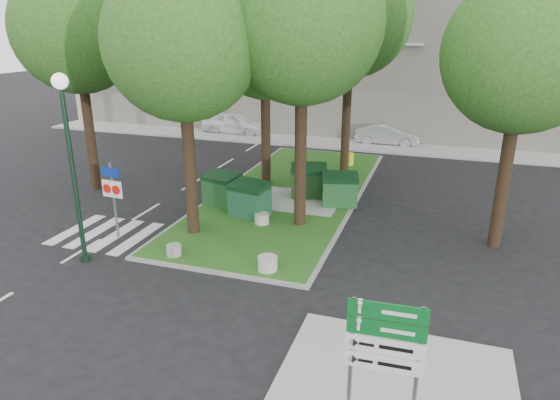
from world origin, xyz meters
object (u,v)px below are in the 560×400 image
at_px(tree_median_mid, 267,33).
at_px(tree_street_right, 529,38).
at_px(tree_street_left, 77,17).
at_px(traffic_sign_pole, 113,190).
at_px(dumpster_c, 309,181).
at_px(litter_bin, 350,159).
at_px(bollard_mid, 262,218).
at_px(directional_sign, 385,349).
at_px(tree_median_near_right, 306,5).
at_px(tree_median_far, 354,2).
at_px(tree_median_near_left, 184,26).
at_px(dumpster_b, 249,199).
at_px(car_white, 235,123).
at_px(dumpster_a, 222,189).
at_px(bollard_left, 174,250).
at_px(bollard_right, 268,263).
at_px(dumpster_d, 340,190).
at_px(street_lamp, 70,148).
at_px(car_silver, 388,135).

relative_size(tree_median_mid, tree_street_right, 0.99).
xyz_separation_m(tree_street_left, traffic_sign_pole, (4.39, -4.65, -5.84)).
distance_m(dumpster_c, litter_bin, 5.77).
relative_size(bollard_mid, directional_sign, 0.20).
xyz_separation_m(tree_median_near_right, tree_median_far, (0.20, 7.50, 0.33)).
bearing_deg(litter_bin, tree_median_near_right, -90.95).
bearing_deg(tree_median_near_left, tree_median_mid, 85.60).
relative_size(tree_street_right, litter_bin, 14.92).
bearing_deg(litter_bin, dumpster_c, -97.68).
bearing_deg(dumpster_b, traffic_sign_pole, -127.34).
relative_size(litter_bin, car_white, 0.15).
xyz_separation_m(dumpster_a, litter_bin, (3.97, 7.88, -0.33)).
relative_size(tree_median_far, dumpster_c, 6.63).
xyz_separation_m(tree_median_far, tree_street_right, (6.80, -7.00, -1.34)).
relative_size(bollard_left, traffic_sign_pole, 0.18).
bearing_deg(tree_median_far, bollard_right, -90.78).
xyz_separation_m(dumpster_a, bollard_mid, (2.35, -1.50, -0.47)).
xyz_separation_m(dumpster_a, bollard_left, (0.56, -5.05, -0.49)).
xyz_separation_m(tree_street_right, bollard_right, (-6.96, -4.56, -6.64)).
height_order(dumpster_d, street_lamp, street_lamp).
bearing_deg(tree_median_mid, tree_median_far, 43.15).
xyz_separation_m(tree_median_near_left, dumpster_c, (2.88, 5.16, -6.50)).
distance_m(tree_median_mid, traffic_sign_pole, 9.74).
relative_size(tree_street_left, litter_bin, 16.30).
distance_m(dumpster_a, car_white, 14.97).
relative_size(dumpster_a, car_silver, 0.42).
bearing_deg(bollard_right, tree_median_near_left, 149.83).
xyz_separation_m(dumpster_a, dumpster_c, (3.20, 2.17, 0.03)).
bearing_deg(tree_median_near_right, dumpster_c, 101.14).
relative_size(street_lamp, car_white, 1.30).
height_order(tree_median_far, bollard_mid, tree_median_far).
xyz_separation_m(tree_street_left, dumpster_b, (8.28, -1.39, -6.85)).
bearing_deg(dumpster_c, tree_street_left, 174.44).
relative_size(dumpster_c, directional_sign, 0.65).
relative_size(dumpster_d, car_white, 0.37).
xyz_separation_m(tree_median_far, dumpster_b, (-2.42, -7.39, -7.52)).
height_order(tree_median_near_right, tree_median_far, tree_median_far).
bearing_deg(bollard_left, directional_sign, -36.21).
height_order(tree_median_mid, tree_median_far, tree_median_far).
bearing_deg(litter_bin, tree_median_near_left, -108.56).
bearing_deg(tree_median_far, dumpster_c, -100.71).
bearing_deg(car_white, tree_street_left, 176.62).
height_order(tree_median_far, bollard_right, tree_median_far).
relative_size(dumpster_b, bollard_mid, 3.10).
xyz_separation_m(dumpster_b, dumpster_d, (3.13, 2.41, -0.02)).
bearing_deg(directional_sign, tree_median_near_right, 111.39).
relative_size(tree_median_mid, litter_bin, 14.81).
distance_m(dumpster_d, litter_bin, 6.39).
bearing_deg(dumpster_c, dumpster_a, -160.93).
bearing_deg(dumpster_d, directional_sign, -89.59).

